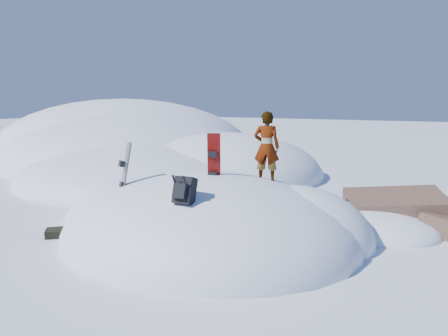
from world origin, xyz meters
The scene contains 9 objects.
ground centered at (0.00, 0.00, 0.00)m, with size 120.00×120.00×0.00m, color white.
snow_mound centered at (-0.17, 0.24, 0.00)m, with size 8.00×6.00×3.00m.
snow_ridge centered at (-10.43, 9.85, 0.00)m, with size 21.50×18.50×6.40m.
rock_outcrop centered at (3.72, 3.01, 0.01)m, with size 4.68×4.41×1.68m.
snowboard_red centered at (0.15, 0.06, 1.67)m, with size 0.34×0.30×1.56m.
snowboard_dark centered at (-1.69, -0.84, 1.43)m, with size 0.45×0.46×1.60m.
backpack centered at (0.46, -1.61, 1.47)m, with size 0.40×0.48×0.61m.
gear_pile centered at (-3.05, -1.48, 0.11)m, with size 0.85×0.74×0.22m.
person centered at (1.10, 0.83, 2.09)m, with size 0.59×0.39×1.62m, color slate.
Camera 1 is at (4.95, -8.32, 3.17)m, focal length 35.00 mm.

